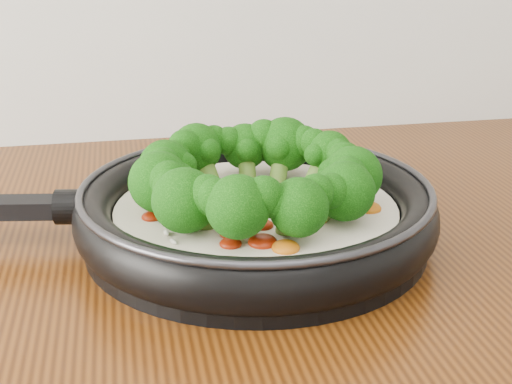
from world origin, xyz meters
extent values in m
cylinder|color=black|center=(-0.03, 1.12, 0.91)|extent=(0.38, 0.38, 0.01)
torus|color=black|center=(-0.03, 1.12, 0.93)|extent=(0.40, 0.40, 0.04)
torus|color=#2D2D33|center=(-0.03, 1.12, 0.96)|extent=(0.39, 0.39, 0.01)
cylinder|color=black|center=(-0.20, 1.15, 0.94)|extent=(0.04, 0.04, 0.03)
cylinder|color=white|center=(-0.03, 1.12, 0.92)|extent=(0.31, 0.31, 0.02)
ellipsoid|color=maroon|center=(-0.04, 1.03, 0.94)|extent=(0.03, 0.03, 0.01)
ellipsoid|color=maroon|center=(-0.06, 1.13, 0.94)|extent=(0.03, 0.03, 0.01)
ellipsoid|color=#D2650D|center=(0.01, 1.06, 0.94)|extent=(0.02, 0.02, 0.01)
ellipsoid|color=maroon|center=(-0.02, 1.16, 0.94)|extent=(0.03, 0.03, 0.01)
ellipsoid|color=maroon|center=(-0.06, 1.06, 0.94)|extent=(0.03, 0.03, 0.01)
ellipsoid|color=#D2650D|center=(0.07, 1.09, 0.94)|extent=(0.03, 0.03, 0.01)
ellipsoid|color=maroon|center=(-0.13, 1.11, 0.94)|extent=(0.03, 0.03, 0.01)
ellipsoid|color=maroon|center=(-0.02, 1.12, 0.94)|extent=(0.02, 0.02, 0.01)
ellipsoid|color=#D2650D|center=(-0.02, 1.02, 0.94)|extent=(0.03, 0.03, 0.01)
ellipsoid|color=maroon|center=(-0.08, 1.15, 0.94)|extent=(0.02, 0.02, 0.01)
ellipsoid|color=maroon|center=(-0.01, 1.17, 0.94)|extent=(0.02, 0.02, 0.01)
ellipsoid|color=#D2650D|center=(-0.09, 1.12, 0.94)|extent=(0.03, 0.03, 0.01)
ellipsoid|color=maroon|center=(0.02, 1.12, 0.94)|extent=(0.02, 0.02, 0.01)
ellipsoid|color=maroon|center=(-0.04, 1.11, 0.94)|extent=(0.03, 0.03, 0.01)
ellipsoid|color=#D2650D|center=(0.02, 1.07, 0.94)|extent=(0.03, 0.03, 0.01)
ellipsoid|color=maroon|center=(-0.03, 1.07, 0.94)|extent=(0.02, 0.02, 0.01)
ellipsoid|color=maroon|center=(-0.10, 1.19, 0.94)|extent=(0.02, 0.02, 0.01)
ellipsoid|color=#D2650D|center=(-0.08, 1.22, 0.94)|extent=(0.02, 0.02, 0.01)
ellipsoid|color=maroon|center=(-0.07, 1.04, 0.94)|extent=(0.03, 0.03, 0.01)
ellipsoid|color=maroon|center=(0.00, 1.10, 0.94)|extent=(0.03, 0.03, 0.01)
ellipsoid|color=#D2650D|center=(-0.06, 1.07, 0.94)|extent=(0.03, 0.03, 0.01)
ellipsoid|color=maroon|center=(-0.07, 1.14, 0.94)|extent=(0.02, 0.02, 0.01)
ellipsoid|color=maroon|center=(-0.01, 1.09, 0.94)|extent=(0.02, 0.02, 0.01)
ellipsoid|color=#D2650D|center=(-0.05, 1.10, 0.94)|extent=(0.02, 0.02, 0.01)
ellipsoid|color=white|center=(-0.08, 1.18, 0.94)|extent=(0.01, 0.01, 0.00)
ellipsoid|color=white|center=(0.00, 1.10, 0.94)|extent=(0.01, 0.01, 0.00)
ellipsoid|color=white|center=(-0.01, 1.20, 0.94)|extent=(0.01, 0.01, 0.00)
ellipsoid|color=white|center=(0.01, 1.13, 0.94)|extent=(0.01, 0.01, 0.00)
ellipsoid|color=white|center=(-0.11, 1.05, 0.94)|extent=(0.01, 0.01, 0.00)
ellipsoid|color=white|center=(0.05, 1.14, 0.94)|extent=(0.01, 0.01, 0.00)
ellipsoid|color=white|center=(0.01, 1.09, 0.94)|extent=(0.01, 0.01, 0.00)
ellipsoid|color=white|center=(0.04, 1.13, 0.94)|extent=(0.01, 0.01, 0.00)
ellipsoid|color=white|center=(0.08, 1.14, 0.94)|extent=(0.01, 0.01, 0.00)
ellipsoid|color=white|center=(-0.06, 1.05, 0.94)|extent=(0.01, 0.01, 0.00)
ellipsoid|color=white|center=(-0.02, 1.11, 0.94)|extent=(0.01, 0.01, 0.00)
ellipsoid|color=white|center=(-0.03, 1.13, 0.94)|extent=(0.01, 0.01, 0.00)
ellipsoid|color=white|center=(-0.06, 1.06, 0.94)|extent=(0.01, 0.01, 0.00)
ellipsoid|color=white|center=(-0.12, 1.07, 0.94)|extent=(0.01, 0.01, 0.00)
ellipsoid|color=white|center=(0.00, 1.16, 0.94)|extent=(0.01, 0.01, 0.00)
ellipsoid|color=white|center=(0.00, 1.15, 0.93)|extent=(0.01, 0.01, 0.00)
ellipsoid|color=white|center=(-0.12, 1.12, 0.94)|extent=(0.01, 0.01, 0.00)
ellipsoid|color=white|center=(-0.09, 1.16, 0.94)|extent=(0.01, 0.01, 0.00)
cylinder|color=olive|center=(0.04, 1.10, 0.95)|extent=(0.04, 0.03, 0.04)
sphere|color=black|center=(0.06, 1.10, 0.97)|extent=(0.06, 0.06, 0.06)
sphere|color=black|center=(0.06, 1.12, 0.98)|extent=(0.04, 0.04, 0.03)
sphere|color=black|center=(0.05, 1.08, 0.97)|extent=(0.04, 0.04, 0.03)
sphere|color=black|center=(0.04, 1.10, 0.97)|extent=(0.03, 0.03, 0.03)
cylinder|color=olive|center=(0.04, 1.15, 0.95)|extent=(0.04, 0.03, 0.04)
sphere|color=black|center=(0.05, 1.16, 0.97)|extent=(0.05, 0.05, 0.05)
sphere|color=black|center=(0.04, 1.17, 0.98)|extent=(0.03, 0.03, 0.03)
sphere|color=black|center=(0.06, 1.14, 0.98)|extent=(0.03, 0.03, 0.03)
sphere|color=black|center=(0.04, 1.15, 0.97)|extent=(0.03, 0.03, 0.02)
cylinder|color=olive|center=(0.01, 1.18, 0.95)|extent=(0.03, 0.04, 0.04)
sphere|color=black|center=(0.02, 1.20, 0.97)|extent=(0.07, 0.07, 0.06)
sphere|color=black|center=(0.00, 1.20, 0.98)|extent=(0.04, 0.04, 0.04)
sphere|color=black|center=(0.03, 1.18, 0.98)|extent=(0.04, 0.04, 0.03)
sphere|color=black|center=(0.01, 1.18, 0.97)|extent=(0.03, 0.03, 0.03)
cylinder|color=olive|center=(-0.02, 1.19, 0.95)|extent=(0.02, 0.03, 0.04)
sphere|color=black|center=(-0.02, 1.21, 0.97)|extent=(0.06, 0.06, 0.05)
sphere|color=black|center=(-0.04, 1.20, 0.98)|extent=(0.04, 0.04, 0.03)
sphere|color=black|center=(-0.01, 1.20, 0.97)|extent=(0.03, 0.03, 0.03)
sphere|color=black|center=(-0.02, 1.19, 0.97)|extent=(0.03, 0.03, 0.02)
cylinder|color=olive|center=(-0.07, 1.18, 0.95)|extent=(0.03, 0.04, 0.04)
sphere|color=black|center=(-0.08, 1.20, 0.97)|extent=(0.06, 0.06, 0.05)
sphere|color=black|center=(-0.09, 1.18, 0.98)|extent=(0.04, 0.04, 0.03)
sphere|color=black|center=(-0.06, 1.21, 0.98)|extent=(0.04, 0.04, 0.03)
sphere|color=black|center=(-0.07, 1.18, 0.97)|extent=(0.03, 0.03, 0.03)
cylinder|color=olive|center=(-0.10, 1.15, 0.95)|extent=(0.04, 0.03, 0.04)
sphere|color=black|center=(-0.11, 1.16, 0.97)|extent=(0.06, 0.06, 0.05)
sphere|color=black|center=(-0.11, 1.14, 0.98)|extent=(0.04, 0.04, 0.03)
sphere|color=black|center=(-0.10, 1.17, 0.97)|extent=(0.03, 0.03, 0.03)
sphere|color=black|center=(-0.09, 1.15, 0.97)|extent=(0.03, 0.03, 0.03)
cylinder|color=olive|center=(-0.10, 1.11, 0.95)|extent=(0.03, 0.02, 0.04)
sphere|color=black|center=(-0.12, 1.11, 0.97)|extent=(0.07, 0.07, 0.06)
sphere|color=black|center=(-0.11, 1.09, 0.98)|extent=(0.04, 0.04, 0.04)
sphere|color=black|center=(-0.12, 1.14, 0.97)|extent=(0.04, 0.04, 0.03)
sphere|color=black|center=(-0.10, 1.11, 0.97)|extent=(0.03, 0.03, 0.03)
cylinder|color=olive|center=(-0.09, 1.07, 0.95)|extent=(0.04, 0.03, 0.04)
sphere|color=black|center=(-0.10, 1.06, 0.97)|extent=(0.07, 0.07, 0.06)
sphere|color=black|center=(-0.08, 1.05, 0.98)|extent=(0.04, 0.04, 0.04)
sphere|color=black|center=(-0.11, 1.08, 0.97)|extent=(0.04, 0.04, 0.03)
sphere|color=black|center=(-0.09, 1.08, 0.97)|extent=(0.03, 0.03, 0.03)
cylinder|color=olive|center=(-0.06, 1.05, 0.95)|extent=(0.03, 0.04, 0.04)
sphere|color=black|center=(-0.06, 1.03, 0.97)|extent=(0.06, 0.06, 0.05)
sphere|color=black|center=(-0.04, 1.03, 0.98)|extent=(0.04, 0.04, 0.03)
sphere|color=black|center=(-0.08, 1.04, 0.98)|extent=(0.04, 0.04, 0.03)
sphere|color=black|center=(-0.06, 1.05, 0.97)|extent=(0.03, 0.03, 0.03)
cylinder|color=olive|center=(-0.01, 1.05, 0.95)|extent=(0.02, 0.04, 0.04)
sphere|color=black|center=(-0.01, 1.03, 0.97)|extent=(0.06, 0.06, 0.05)
sphere|color=black|center=(0.01, 1.04, 0.98)|extent=(0.04, 0.04, 0.03)
sphere|color=black|center=(-0.03, 1.03, 0.97)|extent=(0.03, 0.03, 0.03)
sphere|color=black|center=(-0.02, 1.05, 0.97)|extent=(0.03, 0.03, 0.03)
cylinder|color=olive|center=(0.03, 1.07, 0.95)|extent=(0.04, 0.03, 0.04)
sphere|color=black|center=(0.04, 1.06, 0.97)|extent=(0.06, 0.06, 0.05)
sphere|color=black|center=(0.05, 1.08, 0.98)|extent=(0.04, 0.04, 0.03)
sphere|color=black|center=(0.02, 1.05, 0.97)|extent=(0.04, 0.04, 0.03)
sphere|color=black|center=(0.02, 1.07, 0.97)|extent=(0.03, 0.03, 0.03)
camera|label=1|loc=(-0.15, 0.51, 1.19)|focal=48.63mm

